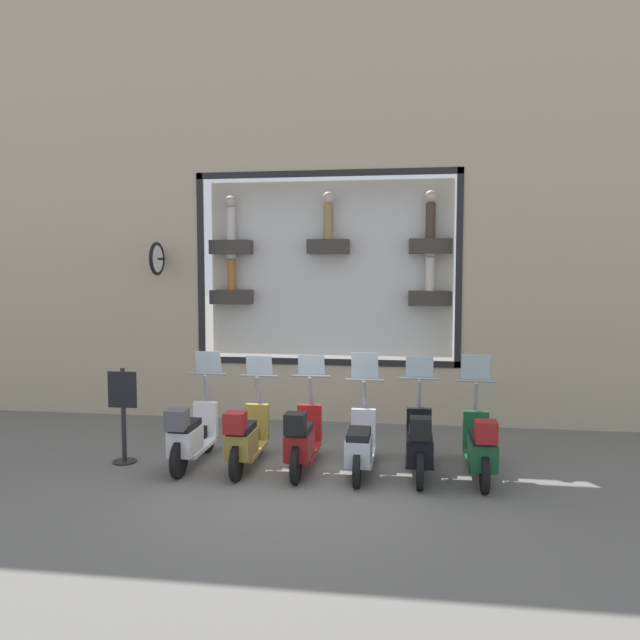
% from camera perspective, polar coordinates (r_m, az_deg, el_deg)
% --- Properties ---
extents(ground_plane, '(120.00, 120.00, 0.00)m').
position_cam_1_polar(ground_plane, '(9.04, -2.39, -14.36)').
color(ground_plane, '#66635E').
extents(building_facade, '(1.25, 36.00, 8.73)m').
position_cam_1_polar(building_facade, '(12.20, 0.70, 11.65)').
color(building_facade, tan).
rests_on(building_facade, ground_plane).
extents(scooter_green_0, '(1.80, 0.61, 1.66)m').
position_cam_1_polar(scooter_green_0, '(9.13, 14.49, -11.20)').
color(scooter_green_0, black).
rests_on(scooter_green_0, ground_plane).
extents(scooter_black_1, '(1.81, 0.60, 1.62)m').
position_cam_1_polar(scooter_black_1, '(9.08, 9.09, -11.15)').
color(scooter_black_1, black).
rests_on(scooter_black_1, ground_plane).
extents(scooter_silver_2, '(1.79, 0.60, 1.66)m').
position_cam_1_polar(scooter_silver_2, '(9.17, 3.70, -11.35)').
color(scooter_silver_2, black).
rests_on(scooter_silver_2, ground_plane).
extents(scooter_red_3, '(1.81, 0.61, 1.61)m').
position_cam_1_polar(scooter_red_3, '(9.20, -1.65, -10.87)').
color(scooter_red_3, black).
rests_on(scooter_red_3, ground_plane).
extents(scooter_olive_4, '(1.80, 0.60, 1.57)m').
position_cam_1_polar(scooter_olive_4, '(9.38, -6.83, -10.67)').
color(scooter_olive_4, black).
rests_on(scooter_olive_4, ground_plane).
extents(scooter_white_5, '(1.81, 0.60, 1.63)m').
position_cam_1_polar(scooter_white_5, '(9.63, -11.75, -10.29)').
color(scooter_white_5, black).
rests_on(scooter_white_5, ground_plane).
extents(shop_sign_post, '(0.36, 0.45, 1.46)m').
position_cam_1_polar(shop_sign_post, '(10.02, -17.55, -8.10)').
color(shop_sign_post, '#232326').
rests_on(shop_sign_post, ground_plane).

